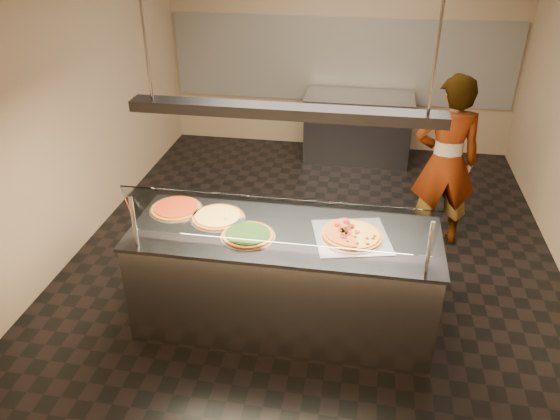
% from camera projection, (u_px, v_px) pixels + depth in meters
% --- Properties ---
extents(ground, '(5.00, 6.00, 0.02)m').
position_uv_depth(ground, '(314.00, 250.00, 5.89)').
color(ground, black).
rests_on(ground, ground).
extents(wall_back, '(5.00, 0.02, 3.00)m').
position_uv_depth(wall_back, '(342.00, 46.00, 7.74)').
color(wall_back, tan).
rests_on(wall_back, ground).
extents(wall_front, '(5.00, 0.02, 3.00)m').
position_uv_depth(wall_front, '(252.00, 331.00, 2.56)').
color(wall_front, tan).
rests_on(wall_front, ground).
extents(wall_left, '(0.02, 6.00, 3.00)m').
position_uv_depth(wall_left, '(72.00, 103.00, 5.51)').
color(wall_left, tan).
rests_on(wall_left, ground).
extents(tile_band, '(4.90, 0.02, 1.20)m').
position_uv_depth(tile_band, '(341.00, 60.00, 7.81)').
color(tile_band, silver).
rests_on(tile_band, wall_back).
extents(serving_counter, '(2.52, 0.94, 0.93)m').
position_uv_depth(serving_counter, '(284.00, 278.00, 4.65)').
color(serving_counter, '#B7B7BC').
rests_on(serving_counter, ground).
extents(sneeze_guard, '(2.28, 0.18, 0.54)m').
position_uv_depth(sneeze_guard, '(277.00, 222.00, 3.98)').
color(sneeze_guard, '#B7B7BC').
rests_on(sneeze_guard, serving_counter).
extents(perforated_tray, '(0.70, 0.70, 0.01)m').
position_uv_depth(perforated_tray, '(352.00, 236.00, 4.35)').
color(perforated_tray, silver).
rests_on(perforated_tray, serving_counter).
extents(half_pizza_pepperoni, '(0.34, 0.52, 0.05)m').
position_uv_depth(half_pizza_pepperoni, '(338.00, 232.00, 4.35)').
color(half_pizza_pepperoni, brown).
rests_on(half_pizza_pepperoni, perforated_tray).
extents(half_pizza_sausage, '(0.34, 0.52, 0.04)m').
position_uv_depth(half_pizza_sausage, '(367.00, 236.00, 4.32)').
color(half_pizza_sausage, brown).
rests_on(half_pizza_sausage, perforated_tray).
extents(pizza_spinach, '(0.44, 0.44, 0.03)m').
position_uv_depth(pizza_spinach, '(248.00, 235.00, 4.35)').
color(pizza_spinach, silver).
rests_on(pizza_spinach, serving_counter).
extents(pizza_cheese, '(0.47, 0.47, 0.03)m').
position_uv_depth(pizza_cheese, '(218.00, 217.00, 4.61)').
color(pizza_cheese, silver).
rests_on(pizza_cheese, serving_counter).
extents(pizza_tomato, '(0.46, 0.46, 0.03)m').
position_uv_depth(pizza_tomato, '(176.00, 208.00, 4.74)').
color(pizza_tomato, silver).
rests_on(pizza_tomato, serving_counter).
extents(pizza_spatula, '(0.22, 0.22, 0.02)m').
position_uv_depth(pizza_spatula, '(231.00, 218.00, 4.57)').
color(pizza_spatula, '#B7B7BC').
rests_on(pizza_spatula, pizza_spinach).
extents(prep_table, '(1.51, 0.74, 0.93)m').
position_uv_depth(prep_table, '(357.00, 127.00, 7.80)').
color(prep_table, '#343439').
rests_on(prep_table, ground).
extents(worker, '(0.72, 0.52, 1.86)m').
position_uv_depth(worker, '(446.00, 163.00, 5.62)').
color(worker, '#42414B').
rests_on(worker, ground).
extents(heat_lamp_housing, '(2.30, 0.18, 0.08)m').
position_uv_depth(heat_lamp_housing, '(285.00, 111.00, 3.92)').
color(heat_lamp_housing, '#343439').
rests_on(heat_lamp_housing, ceiling).
extents(lamp_rod_left, '(0.02, 0.02, 1.01)m').
position_uv_depth(lamp_rod_left, '(144.00, 28.00, 3.80)').
color(lamp_rod_left, '#B7B7BC').
rests_on(lamp_rod_left, ceiling).
extents(lamp_rod_right, '(0.02, 0.02, 1.01)m').
position_uv_depth(lamp_rod_right, '(438.00, 39.00, 3.51)').
color(lamp_rod_right, '#B7B7BC').
rests_on(lamp_rod_right, ceiling).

